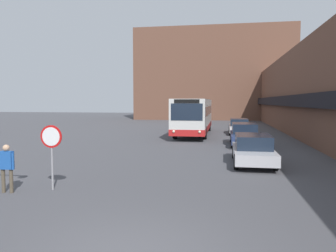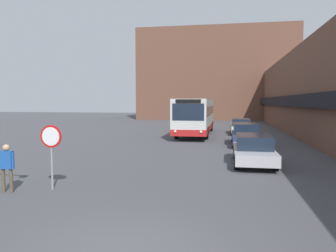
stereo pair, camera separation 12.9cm
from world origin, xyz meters
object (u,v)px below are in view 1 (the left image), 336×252
(parked_car_front, at_px, (253,149))
(stop_sign, at_px, (51,143))
(parked_car_middle, at_px, (244,134))
(city_bus, at_px, (194,115))
(pedestrian, at_px, (7,164))
(parked_car_back, at_px, (239,126))

(parked_car_front, bearing_deg, stop_sign, -139.86)
(parked_car_middle, bearing_deg, city_bus, 120.80)
(pedestrian, bearing_deg, parked_car_front, 35.71)
(parked_car_back, height_order, stop_sign, stop_sign)
(city_bus, xyz_separation_m, parked_car_front, (4.05, -13.72, -1.02))
(city_bus, relative_size, pedestrian, 7.83)
(parked_car_front, xyz_separation_m, parked_car_back, (-0.00, 14.85, 0.01))
(pedestrian, bearing_deg, stop_sign, 21.32)
(parked_car_front, distance_m, pedestrian, 10.58)
(parked_car_front, distance_m, parked_car_back, 14.85)
(parked_car_front, height_order, parked_car_middle, parked_car_middle)
(parked_car_front, distance_m, stop_sign, 9.28)
(parked_car_middle, distance_m, stop_sign, 14.72)
(parked_car_middle, distance_m, pedestrian, 15.82)
(parked_car_back, bearing_deg, pedestrian, -111.32)
(city_bus, xyz_separation_m, parked_car_back, (4.05, 1.13, -1.02))
(parked_car_middle, bearing_deg, parked_car_front, -90.00)
(parked_car_front, bearing_deg, parked_car_middle, 90.00)
(city_bus, height_order, stop_sign, city_bus)
(parked_car_front, height_order, stop_sign, stop_sign)
(city_bus, relative_size, stop_sign, 5.66)
(parked_car_back, xyz_separation_m, stop_sign, (-7.06, -20.81, 0.87))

